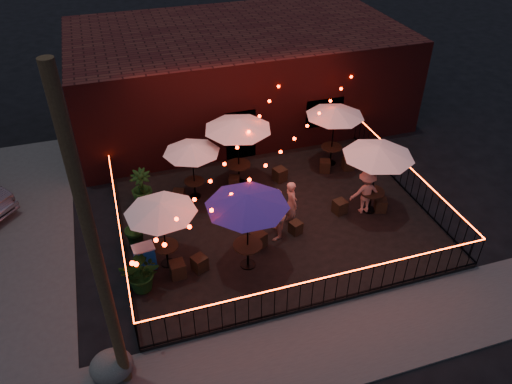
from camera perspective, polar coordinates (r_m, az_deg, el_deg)
ground at (r=15.56m, az=4.61°, el=-7.73°), size 110.00×110.00×0.00m
patio at (r=16.90m, az=2.14°, el=-3.11°), size 10.00×8.00×0.15m
sidewalk at (r=13.60m, az=9.85°, el=-16.60°), size 18.00×2.50×0.05m
brick_building at (r=22.80m, az=-2.20°, el=13.37°), size 14.00×8.00×4.00m
utility_pole at (r=10.25m, az=-17.82°, el=-7.06°), size 0.26×0.26×8.00m
fence_front at (r=13.82m, az=7.83°, el=-11.14°), size 10.00×0.04×1.04m
fence_left at (r=15.89m, az=-15.13°, el=-4.81°), size 0.04×8.00×1.04m
fence_right at (r=18.56m, az=16.89°, el=1.39°), size 0.04×8.00×1.04m
festoon_lights at (r=14.98m, az=-0.92°, el=2.74°), size 10.02×8.72×1.32m
cafe_table_0 at (r=14.07m, az=-10.87°, el=-1.87°), size 2.51×2.51×2.28m
cafe_table_1 at (r=16.85m, az=-7.39°, el=4.89°), size 1.97×1.97×2.15m
cafe_table_2 at (r=13.58m, az=-1.02°, el=-1.05°), size 3.12×3.12×2.62m
cafe_table_3 at (r=17.24m, az=-2.10°, el=7.65°), size 2.68×2.68×2.64m
cafe_table_4 at (r=16.31m, az=13.85°, el=4.46°), size 2.53×2.53×2.55m
cafe_table_5 at (r=18.75m, az=9.04°, el=8.98°), size 2.45×2.45×2.42m
bistro_chair_0 at (r=14.81m, az=-8.95°, el=-8.73°), size 0.45×0.45×0.50m
bistro_chair_1 at (r=14.94m, az=-6.47°, el=-8.09°), size 0.52×0.52×0.47m
bistro_chair_2 at (r=17.35m, az=-12.54°, el=-1.62°), size 0.42×0.42×0.47m
bistro_chair_3 at (r=17.63m, az=-8.82°, el=-0.46°), size 0.51×0.51×0.46m
bistro_chair_4 at (r=15.61m, az=0.29°, el=-5.45°), size 0.55×0.55×0.49m
bistro_chair_5 at (r=16.16m, az=4.55°, el=-4.07°), size 0.45×0.45×0.41m
bistro_chair_6 at (r=18.16m, az=-2.51°, el=1.15°), size 0.48×0.48×0.44m
bistro_chair_7 at (r=18.52m, az=2.74°, el=2.01°), size 0.53×0.53×0.50m
bistro_chair_8 at (r=17.15m, az=9.56°, el=-1.68°), size 0.48×0.48×0.48m
bistro_chair_9 at (r=17.54m, az=14.05°, el=-1.47°), size 0.48×0.48×0.45m
bistro_chair_10 at (r=19.20m, az=7.87°, el=2.96°), size 0.51×0.51×0.46m
bistro_chair_11 at (r=19.48m, az=10.52°, el=3.23°), size 0.46×0.46×0.48m
patron_a at (r=16.17m, az=4.04°, el=-1.26°), size 0.45×0.63×1.62m
patron_b at (r=15.54m, az=2.21°, el=-2.58°), size 0.95×1.06×1.79m
patron_c at (r=17.04m, az=12.43°, el=-0.01°), size 1.09×0.70×1.60m
potted_shrub_a at (r=14.38m, az=-12.90°, el=-8.92°), size 1.38×1.29×1.25m
potted_shrub_b at (r=15.79m, az=-13.53°, el=-3.94°), size 0.82×0.69×1.39m
potted_shrub_c at (r=17.56m, az=-12.97°, el=0.52°), size 0.87×0.87×1.31m
cooler at (r=15.13m, az=-12.60°, el=-7.26°), size 0.67×0.52×0.82m
boulder at (r=13.04m, az=-16.18°, el=-18.58°), size 1.18×1.09×0.75m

